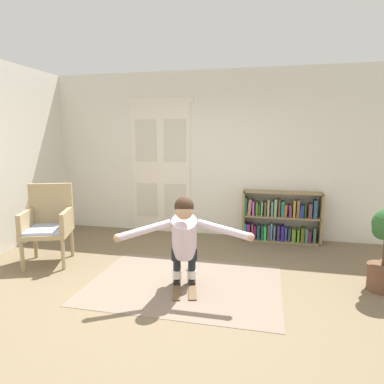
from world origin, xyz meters
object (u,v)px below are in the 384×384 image
(bookshelf, at_px, (280,219))
(wicker_chair, at_px, (48,222))
(person_skier, at_px, (184,236))
(skis_pair, at_px, (184,281))

(bookshelf, height_order, wicker_chair, wicker_chair)
(person_skier, bearing_deg, skis_pair, 104.05)
(skis_pair, relative_size, person_skier, 0.65)
(wicker_chair, relative_size, person_skier, 0.76)
(bookshelf, bearing_deg, skis_pair, -120.75)
(wicker_chair, xyz_separation_m, person_skier, (2.09, -0.49, 0.08))
(bookshelf, xyz_separation_m, wicker_chair, (-3.22, -1.71, 0.21))
(skis_pair, xyz_separation_m, person_skier, (0.05, -0.22, 0.64))
(skis_pair, distance_m, person_skier, 0.68)
(wicker_chair, bearing_deg, skis_pair, -7.55)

